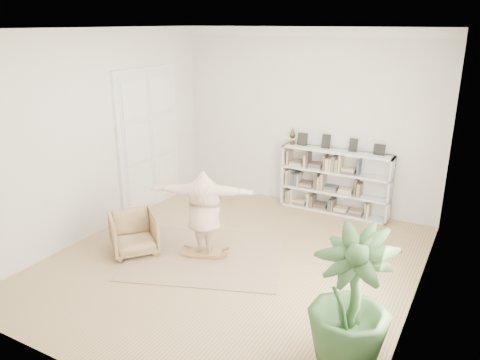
{
  "coord_description": "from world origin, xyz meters",
  "views": [
    {
      "loc": [
        3.37,
        -5.85,
        3.69
      ],
      "look_at": [
        -0.09,
        0.4,
        1.26
      ],
      "focal_mm": 35.0,
      "sensor_mm": 36.0,
      "label": 1
    }
  ],
  "objects_px": {
    "armchair": "(134,233)",
    "person": "(204,210)",
    "houseplant": "(351,300)",
    "rocker_board": "(205,252)",
    "bookshelf": "(335,182)"
  },
  "relations": [
    {
      "from": "armchair",
      "to": "person",
      "type": "relative_size",
      "value": 0.44
    },
    {
      "from": "houseplant",
      "to": "rocker_board",
      "type": "bearing_deg",
      "value": 153.99
    },
    {
      "from": "armchair",
      "to": "houseplant",
      "type": "xyz_separation_m",
      "value": [
        3.91,
        -0.92,
        0.48
      ]
    },
    {
      "from": "person",
      "to": "armchair",
      "type": "bearing_deg",
      "value": 1.1
    },
    {
      "from": "armchair",
      "to": "person",
      "type": "distance_m",
      "value": 1.3
    },
    {
      "from": "bookshelf",
      "to": "rocker_board",
      "type": "distance_m",
      "value": 3.19
    },
    {
      "from": "person",
      "to": "houseplant",
      "type": "height_order",
      "value": "houseplant"
    },
    {
      "from": "armchair",
      "to": "houseplant",
      "type": "bearing_deg",
      "value": -64.04
    },
    {
      "from": "houseplant",
      "to": "person",
      "type": "bearing_deg",
      "value": 153.99
    },
    {
      "from": "bookshelf",
      "to": "armchair",
      "type": "height_order",
      "value": "bookshelf"
    },
    {
      "from": "rocker_board",
      "to": "houseplant",
      "type": "xyz_separation_m",
      "value": [
        2.79,
        -1.36,
        0.75
      ]
    },
    {
      "from": "person",
      "to": "houseplant",
      "type": "relative_size",
      "value": 1.04
    },
    {
      "from": "bookshelf",
      "to": "person",
      "type": "height_order",
      "value": "bookshelf"
    },
    {
      "from": "rocker_board",
      "to": "person",
      "type": "xyz_separation_m",
      "value": [
        0.0,
        0.0,
        0.76
      ]
    },
    {
      "from": "armchair",
      "to": "person",
      "type": "bearing_deg",
      "value": -29.05
    }
  ]
}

